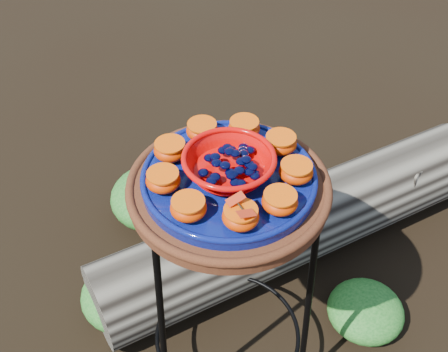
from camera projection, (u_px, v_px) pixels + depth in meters
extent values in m
cylinder|color=#3F170E|center=(229.00, 189.00, 1.19)|extent=(0.42, 0.42, 0.03)
cylinder|color=#070839|center=(229.00, 179.00, 1.17)|extent=(0.36, 0.36, 0.02)
ellipsoid|color=#C21900|center=(241.00, 217.00, 1.05)|extent=(0.07, 0.07, 0.04)
ellipsoid|color=#C21900|center=(280.00, 202.00, 1.08)|extent=(0.07, 0.07, 0.04)
ellipsoid|color=#C21900|center=(296.00, 172.00, 1.14)|extent=(0.07, 0.07, 0.04)
ellipsoid|color=#C21900|center=(281.00, 143.00, 1.20)|extent=(0.07, 0.07, 0.04)
ellipsoid|color=#C21900|center=(244.00, 128.00, 1.24)|extent=(0.07, 0.07, 0.04)
ellipsoid|color=#C21900|center=(202.00, 131.00, 1.24)|extent=(0.07, 0.07, 0.04)
ellipsoid|color=#C21900|center=(170.00, 150.00, 1.19)|extent=(0.07, 0.07, 0.04)
ellipsoid|color=#C21900|center=(163.00, 180.00, 1.12)|extent=(0.07, 0.07, 0.04)
ellipsoid|color=#C21900|center=(188.00, 208.00, 1.06)|extent=(0.07, 0.07, 0.04)
ellipsoid|color=#0F4C14|center=(126.00, 293.00, 1.77)|extent=(0.28, 0.28, 0.14)
ellipsoid|color=#0F4C14|center=(366.00, 310.00, 1.74)|extent=(0.24, 0.24, 0.12)
ellipsoid|color=#0F4C14|center=(155.00, 195.00, 2.07)|extent=(0.33, 0.33, 0.17)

